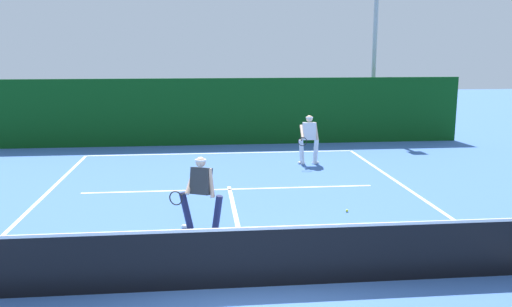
{
  "coord_description": "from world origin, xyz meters",
  "views": [
    {
      "loc": [
        -0.77,
        -8.0,
        3.74
      ],
      "look_at": [
        0.7,
        5.96,
        1.0
      ],
      "focal_mm": 37.87,
      "sensor_mm": 36.0,
      "label": 1
    }
  ],
  "objects_px": {
    "player_far": "(309,137)",
    "player_near": "(201,191)",
    "tennis_ball": "(347,211)",
    "light_pole": "(375,36)"
  },
  "relations": [
    {
      "from": "player_far",
      "to": "player_near",
      "type": "bearing_deg",
      "value": 64.56
    },
    {
      "from": "player_near",
      "to": "tennis_ball",
      "type": "relative_size",
      "value": 23.84
    },
    {
      "from": "player_far",
      "to": "tennis_ball",
      "type": "bearing_deg",
      "value": 92.24
    },
    {
      "from": "player_near",
      "to": "light_pole",
      "type": "relative_size",
      "value": 0.23
    },
    {
      "from": "player_far",
      "to": "tennis_ball",
      "type": "height_order",
      "value": "player_far"
    },
    {
      "from": "player_near",
      "to": "tennis_ball",
      "type": "xyz_separation_m",
      "value": [
        3.38,
        0.94,
        -0.83
      ]
    },
    {
      "from": "player_far",
      "to": "light_pole",
      "type": "height_order",
      "value": "light_pole"
    },
    {
      "from": "player_far",
      "to": "light_pole",
      "type": "relative_size",
      "value": 0.24
    },
    {
      "from": "tennis_ball",
      "to": "light_pole",
      "type": "height_order",
      "value": "light_pole"
    },
    {
      "from": "player_near",
      "to": "player_far",
      "type": "relative_size",
      "value": 0.97
    }
  ]
}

